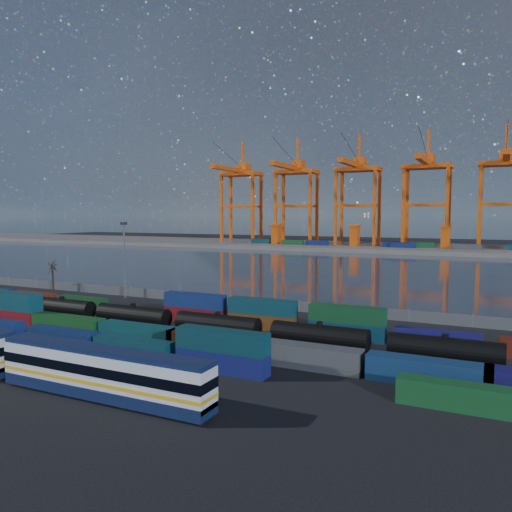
% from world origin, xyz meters
% --- Properties ---
extents(ground, '(700.00, 700.00, 0.00)m').
position_xyz_m(ground, '(0.00, 0.00, 0.00)').
color(ground, black).
rests_on(ground, ground).
extents(harbor_water, '(700.00, 700.00, 0.00)m').
position_xyz_m(harbor_water, '(0.00, 105.00, 0.01)').
color(harbor_water, '#2B323E').
rests_on(harbor_water, ground).
extents(far_quay, '(700.00, 70.00, 2.00)m').
position_xyz_m(far_quay, '(0.00, 210.00, 1.00)').
color(far_quay, '#514F4C').
rests_on(far_quay, ground).
extents(distant_mountains, '(2470.00, 1100.00, 520.00)m').
position_xyz_m(distant_mountains, '(63.02, 1600.00, 220.29)').
color(distant_mountains, '#1E2630').
rests_on(distant_mountains, ground).
extents(container_row_south, '(139.42, 2.32, 4.94)m').
position_xyz_m(container_row_south, '(-19.77, -9.65, 1.94)').
color(container_row_south, '#46494C').
rests_on(container_row_south, ground).
extents(container_row_mid, '(142.32, 2.61, 5.56)m').
position_xyz_m(container_row_mid, '(-7.60, -3.93, 1.82)').
color(container_row_mid, '#44474A').
rests_on(container_row_mid, ground).
extents(container_row_north, '(141.04, 2.28, 4.86)m').
position_xyz_m(container_row_north, '(5.65, 11.90, 1.91)').
color(container_row_north, navy).
rests_on(container_row_north, ground).
extents(tanker_string, '(122.01, 2.90, 4.15)m').
position_xyz_m(tanker_string, '(-16.26, 2.94, 2.08)').
color(tanker_string, black).
rests_on(tanker_string, ground).
extents(waterfront_fence, '(160.12, 0.12, 2.20)m').
position_xyz_m(waterfront_fence, '(-0.00, 28.00, 1.00)').
color(waterfront_fence, '#595B5E').
rests_on(waterfront_fence, ground).
extents(bare_tree, '(2.07, 2.03, 7.77)m').
position_xyz_m(bare_tree, '(-51.08, 25.26, 3.85)').
color(bare_tree, black).
rests_on(bare_tree, ground).
extents(yard_light_mast, '(1.60, 0.40, 16.60)m').
position_xyz_m(yard_light_mast, '(-30.00, 26.00, 9.30)').
color(yard_light_mast, slate).
rests_on(yard_light_mast, ground).
extents(gantry_cranes, '(198.46, 45.05, 61.00)m').
position_xyz_m(gantry_cranes, '(-7.50, 203.38, 37.39)').
color(gantry_cranes, '#E35310').
rests_on(gantry_cranes, ground).
extents(quay_containers, '(172.58, 10.99, 2.60)m').
position_xyz_m(quay_containers, '(-11.00, 195.46, 3.30)').
color(quay_containers, navy).
rests_on(quay_containers, far_quay).
extents(straddle_carriers, '(140.00, 7.00, 11.10)m').
position_xyz_m(straddle_carriers, '(-2.50, 200.00, 7.82)').
color(straddle_carriers, '#E35310').
rests_on(straddle_carriers, far_quay).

